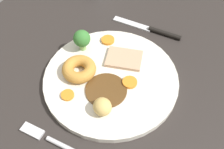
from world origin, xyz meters
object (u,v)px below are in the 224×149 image
at_px(roast_potato_left, 102,107).
at_px(knife, 152,30).
at_px(fork, 53,141).
at_px(yorkshire_pudding, 79,69).
at_px(carrot_coin_back, 130,82).
at_px(broccoli_floret, 82,39).
at_px(carrot_coin_front, 68,95).
at_px(carrot_coin_side, 108,40).
at_px(dinner_plate, 112,79).
at_px(meat_slice_main, 126,59).

distance_m(roast_potato_left, knife, 0.28).
xyz_separation_m(roast_potato_left, fork, (-0.10, 0.05, -0.03)).
distance_m(yorkshire_pudding, carrot_coin_back, 0.11).
relative_size(broccoli_floret, fork, 0.34).
xyz_separation_m(carrot_coin_front, broccoli_floret, (0.13, 0.05, 0.03)).
xyz_separation_m(roast_potato_left, carrot_coin_side, (0.17, 0.09, -0.01)).
relative_size(dinner_plate, carrot_coin_side, 9.24).
bearing_deg(meat_slice_main, carrot_coin_side, 64.50).
height_order(dinner_plate, fork, dinner_plate).
relative_size(carrot_coin_front, carrot_coin_back, 0.86).
bearing_deg(knife, fork, 81.30).
bearing_deg(carrot_coin_side, fork, -170.07).
bearing_deg(meat_slice_main, fork, 174.82).
height_order(yorkshire_pudding, roast_potato_left, roast_potato_left).
bearing_deg(knife, carrot_coin_front, 73.46).
xyz_separation_m(meat_slice_main, carrot_coin_front, (-0.15, 0.05, -0.00)).
bearing_deg(carrot_coin_back, broccoli_floret, 77.44).
bearing_deg(knife, roast_potato_left, 89.83).
bearing_deg(meat_slice_main, dinner_plate, 178.17).
relative_size(dinner_plate, yorkshire_pudding, 3.95).
xyz_separation_m(dinner_plate, carrot_coin_side, (0.09, 0.07, 0.01)).
height_order(dinner_plate, yorkshire_pudding, yorkshire_pudding).
xyz_separation_m(yorkshire_pudding, broccoli_floret, (0.06, 0.04, 0.02)).
distance_m(carrot_coin_side, broccoli_floret, 0.07).
relative_size(meat_slice_main, fork, 0.52).
bearing_deg(yorkshire_pudding, carrot_coin_back, -73.44).
distance_m(dinner_plate, fork, 0.18).
height_order(dinner_plate, broccoli_floret, broccoli_floret).
bearing_deg(roast_potato_left, carrot_coin_front, 94.91).
height_order(meat_slice_main, knife, meat_slice_main).
relative_size(roast_potato_left, carrot_coin_back, 1.22).
bearing_deg(roast_potato_left, carrot_coin_side, 28.79).
height_order(meat_slice_main, fork, meat_slice_main).
relative_size(carrot_coin_front, knife, 0.15).
bearing_deg(broccoli_floret, dinner_plate, -110.20).
xyz_separation_m(yorkshire_pudding, carrot_coin_back, (0.03, -0.11, -0.01)).
relative_size(dinner_plate, roast_potato_left, 7.59).
distance_m(roast_potato_left, carrot_coin_front, 0.08).
relative_size(carrot_coin_back, fork, 0.21).
height_order(yorkshire_pudding, fork, yorkshire_pudding).
distance_m(carrot_coin_front, knife, 0.29).
relative_size(meat_slice_main, carrot_coin_side, 2.50).
distance_m(broccoli_floret, fork, 0.24).
xyz_separation_m(yorkshire_pudding, knife, (0.22, -0.07, -0.02)).
relative_size(carrot_coin_back, knife, 0.17).
bearing_deg(fork, knife, -98.69).
bearing_deg(carrot_coin_side, carrot_coin_front, -175.61).
bearing_deg(carrot_coin_side, broccoli_floret, 144.82).
relative_size(dinner_plate, broccoli_floret, 5.56).
distance_m(dinner_plate, carrot_coin_side, 0.11).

